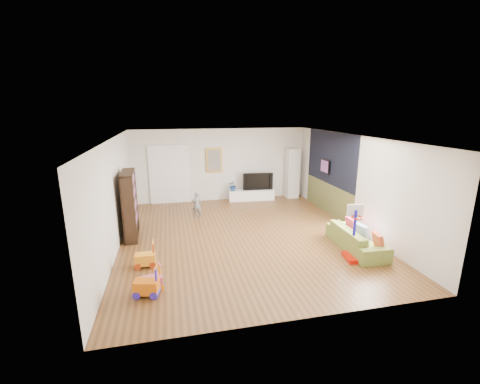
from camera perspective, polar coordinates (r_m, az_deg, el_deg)
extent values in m
cube|color=brown|center=(8.96, 0.56, -7.77)|extent=(6.50, 7.50, 0.00)
cube|color=white|center=(8.31, 0.61, 9.70)|extent=(6.50, 7.50, 0.00)
cube|color=silver|center=(12.14, -3.46, 4.82)|extent=(6.50, 0.00, 2.70)
cube|color=silver|center=(5.14, 10.28, -9.29)|extent=(6.50, 0.00, 2.70)
cube|color=silver|center=(8.43, -21.45, -0.57)|extent=(0.00, 7.50, 2.70)
cube|color=silver|center=(9.78, 19.47, 1.61)|extent=(0.00, 7.50, 2.70)
cube|color=black|center=(10.88, 15.76, 5.82)|extent=(0.01, 3.20, 1.70)
cube|color=brown|center=(11.15, 15.28, -1.05)|extent=(0.01, 3.20, 1.00)
cube|color=white|center=(12.01, -12.41, 2.94)|extent=(1.45, 0.06, 2.10)
cube|color=gold|center=(12.03, -4.63, 5.67)|extent=(0.62, 0.06, 0.92)
cube|color=#7F3F8C|center=(11.07, 14.87, 4.45)|extent=(0.04, 0.56, 0.46)
cube|color=white|center=(12.31, 2.03, -0.51)|extent=(1.75, 0.54, 0.40)
cube|color=silver|center=(12.68, 9.23, 3.30)|extent=(0.45, 0.45, 1.92)
cube|color=black|center=(9.11, -18.98, -2.18)|extent=(0.37, 1.25, 1.81)
imported|color=olive|center=(8.55, 19.96, -7.82)|extent=(0.82, 1.93, 0.56)
cube|color=#A90F03|center=(7.86, 20.05, -6.94)|extent=(0.53, 0.60, 1.29)
cube|color=orange|center=(7.50, -16.56, -10.63)|extent=(0.44, 0.27, 0.58)
cube|color=#D9630C|center=(6.43, -16.36, -15.04)|extent=(0.50, 0.37, 0.60)
cube|color=#DD5881|center=(6.59, -15.55, -14.48)|extent=(0.45, 0.33, 0.53)
imported|color=slate|center=(10.37, -7.70, -2.25)|extent=(0.34, 0.24, 0.85)
imported|color=black|center=(12.27, 3.12, 1.99)|extent=(1.15, 0.25, 0.66)
imported|color=navy|center=(12.07, -1.20, 1.20)|extent=(0.38, 0.33, 0.41)
cube|color=#B74622|center=(8.17, 23.36, -8.00)|extent=(0.17, 0.39, 0.38)
cube|color=silver|center=(8.60, 20.94, -6.64)|extent=(0.15, 0.40, 0.39)
cube|color=#C12B52|center=(9.03, 19.18, -5.47)|extent=(0.11, 0.38, 0.37)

